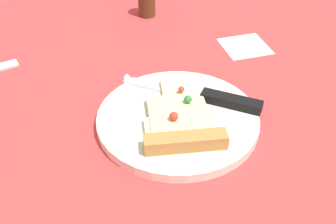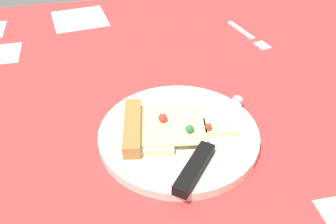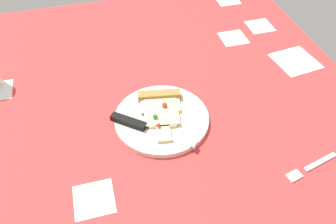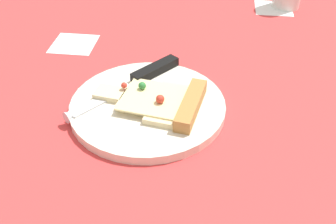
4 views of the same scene
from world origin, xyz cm
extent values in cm
cube|color=#D13838|center=(0.00, 0.00, -1.50)|extent=(128.75, 128.75, 3.00)
cube|color=white|center=(17.09, 26.57, -0.10)|extent=(9.00, 9.00, 0.20)
cube|color=white|center=(-50.57, -29.76, -0.10)|extent=(9.00, 9.00, 0.20)
cube|color=white|center=(-37.94, -25.01, -0.10)|extent=(9.00, 9.00, 0.20)
cube|color=white|center=(-46.39, -51.51, -0.10)|extent=(9.00, 9.00, 0.20)
cylinder|color=silver|center=(-3.48, 7.21, 0.77)|extent=(25.68, 25.68, 1.54)
cube|color=beige|center=(-4.13, 3.26, 2.04)|extent=(11.83, 7.70, 1.00)
cube|color=beige|center=(-3.24, 8.69, 2.04)|extent=(8.01, 6.69, 1.00)
cube|color=beige|center=(-2.43, 13.62, 2.04)|extent=(4.39, 5.71, 1.00)
cube|color=#F2E099|center=(-3.65, 6.22, 2.69)|extent=(10.70, 11.36, 0.30)
cube|color=#B27A3D|center=(-4.62, 0.30, 2.64)|extent=(12.26, 4.51, 2.20)
sphere|color=red|center=(-4.87, 4.90, 3.53)|extent=(1.39, 1.39, 1.39)
sphere|color=red|center=(-1.57, 11.45, 3.35)|extent=(1.03, 1.03, 1.03)
sphere|color=#2D7A38|center=(-1.46, 8.40, 3.47)|extent=(1.28, 1.28, 1.28)
cube|color=silver|center=(-3.75, 14.84, 1.69)|extent=(10.60, 9.09, 0.30)
cone|color=silver|center=(-8.43, 18.61, 1.69)|extent=(2.81, 2.81, 2.00)
cube|color=black|center=(5.59, 7.32, 2.34)|extent=(9.17, 7.99, 1.60)
cube|color=silver|center=(-37.67, 30.67, 0.40)|extent=(10.00, 3.51, 0.80)
cube|color=silver|center=(-29.41, 32.67, 0.40)|extent=(4.06, 3.18, 0.80)
cube|color=white|center=(-52.45, -7.22, 0.20)|extent=(14.56, 14.56, 0.40)
camera|label=1|loc=(-19.79, -42.26, 43.71)|focal=45.51mm
camera|label=2|loc=(40.62, -3.86, 41.43)|focal=40.54mm
camera|label=3|loc=(10.99, 68.23, 68.12)|focal=36.18mm
camera|label=4|loc=(-54.90, -2.68, 40.68)|focal=42.41mm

